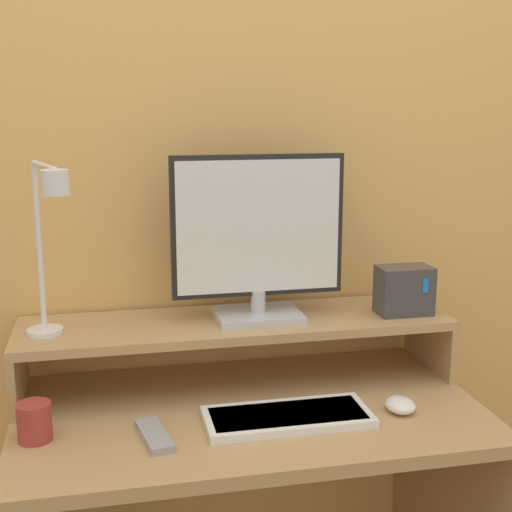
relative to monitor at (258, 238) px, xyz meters
name	(u,v)px	position (x,y,z in m)	size (l,w,h in m)	color
wall_back	(223,158)	(-0.05, 0.18, 0.18)	(6.00, 0.05, 2.50)	#E5AD60
desk	(250,490)	(-0.05, -0.16, -0.58)	(1.06, 0.60, 0.70)	tan
monitor_shelf	(236,329)	(-0.05, 0.00, -0.23)	(1.06, 0.28, 0.16)	tan
monitor	(258,238)	(0.00, 0.00, 0.00)	(0.42, 0.16, 0.41)	#BCBCC1
desk_lamp	(48,235)	(-0.48, -0.11, 0.05)	(0.12, 0.26, 0.40)	silver
router_dock	(404,290)	(0.37, -0.04, -0.14)	(0.14, 0.09, 0.12)	#3D3D42
keyboard	(288,416)	(0.01, -0.25, -0.36)	(0.37, 0.16, 0.02)	white
mouse	(400,405)	(0.27, -0.26, -0.35)	(0.07, 0.08, 0.03)	white
remote_control	(154,435)	(-0.28, -0.27, -0.36)	(0.08, 0.16, 0.02)	#99999E
mug	(34,422)	(-0.52, -0.22, -0.32)	(0.07, 0.07, 0.08)	#9E332D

